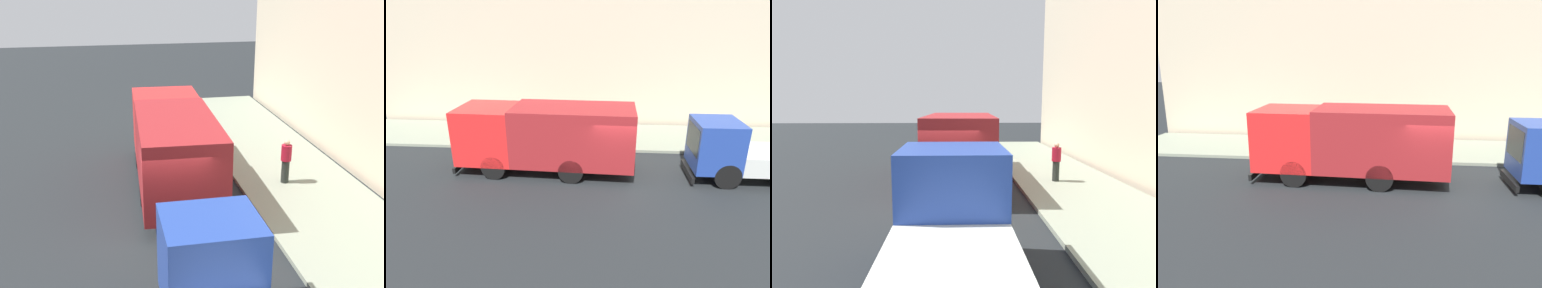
# 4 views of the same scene
# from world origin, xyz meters

# --- Properties ---
(ground) EXTENTS (80.00, 80.00, 0.00)m
(ground) POSITION_xyz_m (0.00, 0.00, 0.00)
(ground) COLOR black
(sidewalk) EXTENTS (4.23, 30.00, 0.14)m
(sidewalk) POSITION_xyz_m (5.11, 0.00, 0.07)
(sidewalk) COLOR gray
(sidewalk) RESTS_ON ground
(building_facade) EXTENTS (0.50, 30.00, 12.96)m
(building_facade) POSITION_xyz_m (7.73, 0.00, 6.48)
(building_facade) COLOR beige
(building_facade) RESTS_ON ground
(large_utility_truck) EXTENTS (2.69, 7.51, 2.85)m
(large_utility_truck) POSITION_xyz_m (0.76, 3.25, 1.63)
(large_utility_truck) COLOR red
(large_utility_truck) RESTS_ON ground
(small_flatbed_truck) EXTENTS (2.00, 5.58, 2.47)m
(small_flatbed_truck) POSITION_xyz_m (0.47, -4.84, 1.15)
(small_flatbed_truck) COLOR #213D94
(small_flatbed_truck) RESTS_ON ground
(pedestrian_walking) EXTENTS (0.46, 0.46, 1.58)m
(pedestrian_walking) POSITION_xyz_m (4.62, 2.64, 0.96)
(pedestrian_walking) COLOR #232824
(pedestrian_walking) RESTS_ON sidewalk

